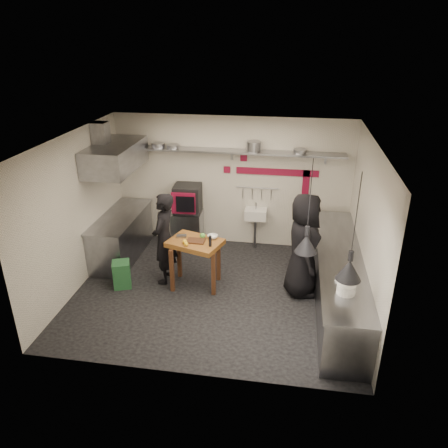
# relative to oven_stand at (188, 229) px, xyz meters

# --- Properties ---
(floor) EXTENTS (5.00, 5.00, 0.00)m
(floor) POSITION_rel_oven_stand_xyz_m (0.91, -1.76, -0.40)
(floor) COLOR black
(floor) RESTS_ON ground
(ceiling) EXTENTS (5.00, 5.00, 0.00)m
(ceiling) POSITION_rel_oven_stand_xyz_m (0.91, -1.76, 2.40)
(ceiling) COLOR beige
(ceiling) RESTS_ON floor
(wall_back) EXTENTS (5.00, 0.04, 2.80)m
(wall_back) POSITION_rel_oven_stand_xyz_m (0.91, 0.34, 1.00)
(wall_back) COLOR silver
(wall_back) RESTS_ON floor
(wall_front) EXTENTS (5.00, 0.04, 2.80)m
(wall_front) POSITION_rel_oven_stand_xyz_m (0.91, -3.86, 1.00)
(wall_front) COLOR silver
(wall_front) RESTS_ON floor
(wall_left) EXTENTS (0.04, 4.20, 2.80)m
(wall_left) POSITION_rel_oven_stand_xyz_m (-1.59, -1.76, 1.00)
(wall_left) COLOR silver
(wall_left) RESTS_ON floor
(wall_right) EXTENTS (0.04, 4.20, 2.80)m
(wall_right) POSITION_rel_oven_stand_xyz_m (3.41, -1.76, 1.00)
(wall_right) COLOR silver
(wall_right) RESTS_ON floor
(red_band_horiz) EXTENTS (1.70, 0.02, 0.14)m
(red_band_horiz) POSITION_rel_oven_stand_xyz_m (1.86, 0.32, 1.28)
(red_band_horiz) COLOR maroon
(red_band_horiz) RESTS_ON wall_back
(red_band_vert) EXTENTS (0.14, 0.02, 1.10)m
(red_band_vert) POSITION_rel_oven_stand_xyz_m (2.46, 0.32, 0.80)
(red_band_vert) COLOR maroon
(red_band_vert) RESTS_ON wall_back
(red_tile_a) EXTENTS (0.14, 0.02, 0.14)m
(red_tile_a) POSITION_rel_oven_stand_xyz_m (1.16, 0.32, 1.55)
(red_tile_a) COLOR maroon
(red_tile_a) RESTS_ON wall_back
(red_tile_b) EXTENTS (0.14, 0.02, 0.14)m
(red_tile_b) POSITION_rel_oven_stand_xyz_m (0.81, 0.32, 1.28)
(red_tile_b) COLOR maroon
(red_tile_b) RESTS_ON wall_back
(back_shelf) EXTENTS (4.60, 0.34, 0.04)m
(back_shelf) POSITION_rel_oven_stand_xyz_m (0.91, 0.16, 1.72)
(back_shelf) COLOR slate
(back_shelf) RESTS_ON wall_back
(shelf_bracket_left) EXTENTS (0.04, 0.06, 0.24)m
(shelf_bracket_left) POSITION_rel_oven_stand_xyz_m (-0.99, 0.31, 1.62)
(shelf_bracket_left) COLOR slate
(shelf_bracket_left) RESTS_ON wall_back
(shelf_bracket_mid) EXTENTS (0.04, 0.06, 0.24)m
(shelf_bracket_mid) POSITION_rel_oven_stand_xyz_m (0.91, 0.31, 1.62)
(shelf_bracket_mid) COLOR slate
(shelf_bracket_mid) RESTS_ON wall_back
(shelf_bracket_right) EXTENTS (0.04, 0.06, 0.24)m
(shelf_bracket_right) POSITION_rel_oven_stand_xyz_m (2.81, 0.31, 1.62)
(shelf_bracket_right) COLOR slate
(shelf_bracket_right) RESTS_ON wall_back
(pan_far_left) EXTENTS (0.30, 0.30, 0.09)m
(pan_far_left) POSITION_rel_oven_stand_xyz_m (-0.60, 0.16, 1.79)
(pan_far_left) COLOR slate
(pan_far_left) RESTS_ON back_shelf
(pan_mid_left) EXTENTS (0.31, 0.31, 0.07)m
(pan_mid_left) POSITION_rel_oven_stand_xyz_m (-0.29, 0.16, 1.78)
(pan_mid_left) COLOR slate
(pan_mid_left) RESTS_ON back_shelf
(stock_pot) EXTENTS (0.30, 0.30, 0.20)m
(stock_pot) POSITION_rel_oven_stand_xyz_m (1.38, 0.16, 1.84)
(stock_pot) COLOR slate
(stock_pot) RESTS_ON back_shelf
(pan_right) EXTENTS (0.30, 0.30, 0.08)m
(pan_right) POSITION_rel_oven_stand_xyz_m (2.30, 0.16, 1.78)
(pan_right) COLOR slate
(pan_right) RESTS_ON back_shelf
(oven_stand) EXTENTS (0.65, 0.60, 0.80)m
(oven_stand) POSITION_rel_oven_stand_xyz_m (0.00, 0.00, 0.00)
(oven_stand) COLOR slate
(oven_stand) RESTS_ON floor
(combi_oven) EXTENTS (0.58, 0.55, 0.58)m
(combi_oven) POSITION_rel_oven_stand_xyz_m (0.01, 0.06, 0.69)
(combi_oven) COLOR black
(combi_oven) RESTS_ON oven_stand
(oven_door) EXTENTS (0.51, 0.05, 0.46)m
(oven_door) POSITION_rel_oven_stand_xyz_m (-0.01, -0.25, 0.69)
(oven_door) COLOR maroon
(oven_door) RESTS_ON combi_oven
(oven_glass) EXTENTS (0.38, 0.03, 0.34)m
(oven_glass) POSITION_rel_oven_stand_xyz_m (0.04, -0.30, 0.69)
(oven_glass) COLOR black
(oven_glass) RESTS_ON oven_door
(hand_sink) EXTENTS (0.46, 0.34, 0.22)m
(hand_sink) POSITION_rel_oven_stand_xyz_m (1.46, 0.16, 0.38)
(hand_sink) COLOR silver
(hand_sink) RESTS_ON wall_back
(sink_tap) EXTENTS (0.03, 0.03, 0.14)m
(sink_tap) POSITION_rel_oven_stand_xyz_m (1.46, 0.16, 0.56)
(sink_tap) COLOR slate
(sink_tap) RESTS_ON hand_sink
(sink_drain) EXTENTS (0.06, 0.06, 0.66)m
(sink_drain) POSITION_rel_oven_stand_xyz_m (1.46, 0.12, -0.06)
(sink_drain) COLOR slate
(sink_drain) RESTS_ON floor
(utensil_rail) EXTENTS (0.90, 0.02, 0.02)m
(utensil_rail) POSITION_rel_oven_stand_xyz_m (1.46, 0.30, 0.92)
(utensil_rail) COLOR slate
(utensil_rail) RESTS_ON wall_back
(counter_right) EXTENTS (0.70, 3.80, 0.90)m
(counter_right) POSITION_rel_oven_stand_xyz_m (3.06, -1.76, 0.05)
(counter_right) COLOR slate
(counter_right) RESTS_ON floor
(counter_right_top) EXTENTS (0.76, 3.90, 0.03)m
(counter_right_top) POSITION_rel_oven_stand_xyz_m (3.06, -1.76, 0.52)
(counter_right_top) COLOR slate
(counter_right_top) RESTS_ON counter_right
(plate_stack) EXTENTS (0.34, 0.34, 0.15)m
(plate_stack) POSITION_rel_oven_stand_xyz_m (3.03, -2.91, 0.61)
(plate_stack) COLOR silver
(plate_stack) RESTS_ON counter_right_top
(small_bowl_right) EXTENTS (0.21, 0.21, 0.05)m
(small_bowl_right) POSITION_rel_oven_stand_xyz_m (3.01, -2.56, 0.56)
(small_bowl_right) COLOR silver
(small_bowl_right) RESTS_ON counter_right_top
(counter_left) EXTENTS (0.70, 1.90, 0.90)m
(counter_left) POSITION_rel_oven_stand_xyz_m (-1.24, -0.71, 0.05)
(counter_left) COLOR slate
(counter_left) RESTS_ON floor
(counter_left_top) EXTENTS (0.76, 2.00, 0.03)m
(counter_left_top) POSITION_rel_oven_stand_xyz_m (-1.24, -0.71, 0.52)
(counter_left_top) COLOR slate
(counter_left_top) RESTS_ON counter_left
(extractor_hood) EXTENTS (0.78, 1.60, 0.50)m
(extractor_hood) POSITION_rel_oven_stand_xyz_m (-1.19, -0.71, 1.75)
(extractor_hood) COLOR slate
(extractor_hood) RESTS_ON ceiling
(hood_duct) EXTENTS (0.28, 0.28, 0.50)m
(hood_duct) POSITION_rel_oven_stand_xyz_m (-1.44, -0.71, 2.15)
(hood_duct) COLOR slate
(hood_duct) RESTS_ON ceiling
(green_bin) EXTENTS (0.40, 0.40, 0.50)m
(green_bin) POSITION_rel_oven_stand_xyz_m (-0.81, -1.83, -0.15)
(green_bin) COLOR #21562D
(green_bin) RESTS_ON floor
(prep_table) EXTENTS (1.07, 0.89, 0.92)m
(prep_table) POSITION_rel_oven_stand_xyz_m (0.53, -1.58, 0.06)
(prep_table) COLOR brown
(prep_table) RESTS_ON floor
(cutting_board) EXTENTS (0.32, 0.23, 0.02)m
(cutting_board) POSITION_rel_oven_stand_xyz_m (0.55, -1.60, 0.53)
(cutting_board) COLOR #452615
(cutting_board) RESTS_ON prep_table
(pepper_mill) EXTENTS (0.05, 0.05, 0.20)m
(pepper_mill) POSITION_rel_oven_stand_xyz_m (0.84, -1.75, 0.62)
(pepper_mill) COLOR black
(pepper_mill) RESTS_ON prep_table
(lemon_a) EXTENTS (0.10, 0.10, 0.08)m
(lemon_a) POSITION_rel_oven_stand_xyz_m (0.38, -1.72, 0.56)
(lemon_a) COLOR gold
(lemon_a) RESTS_ON prep_table
(lemon_b) EXTENTS (0.10, 0.10, 0.08)m
(lemon_b) POSITION_rel_oven_stand_xyz_m (0.42, -1.80, 0.56)
(lemon_b) COLOR gold
(lemon_b) RESTS_ON prep_table
(veg_ball) EXTENTS (0.13, 0.13, 0.10)m
(veg_ball) POSITION_rel_oven_stand_xyz_m (0.64, -1.45, 0.57)
(veg_ball) COLOR #4B9336
(veg_ball) RESTS_ON prep_table
(steel_tray) EXTENTS (0.20, 0.16, 0.03)m
(steel_tray) POSITION_rel_oven_stand_xyz_m (0.25, -1.46, 0.54)
(steel_tray) COLOR slate
(steel_tray) RESTS_ON prep_table
(bowl) EXTENTS (0.25, 0.25, 0.06)m
(bowl) POSITION_rel_oven_stand_xyz_m (0.82, -1.43, 0.55)
(bowl) COLOR silver
(bowl) RESTS_ON prep_table
(heat_lamp_near) EXTENTS (0.37, 0.37, 1.41)m
(heat_lamp_near) POSITION_rel_oven_stand_xyz_m (2.44, -2.60, 1.69)
(heat_lamp_near) COLOR black
(heat_lamp_near) RESTS_ON ceiling
(heat_lamp_far) EXTENTS (0.43, 0.43, 1.52)m
(heat_lamp_far) POSITION_rel_oven_stand_xyz_m (3.01, -3.11, 1.64)
(heat_lamp_far) COLOR black
(heat_lamp_far) RESTS_ON ceiling
(chef_left) EXTENTS (0.47, 0.67, 1.75)m
(chef_left) POSITION_rel_oven_stand_xyz_m (-0.07, -1.49, 0.47)
(chef_left) COLOR black
(chef_left) RESTS_ON floor
(chef_right) EXTENTS (0.70, 0.99, 1.89)m
(chef_right) POSITION_rel_oven_stand_xyz_m (2.44, -1.51, 0.55)
(chef_right) COLOR black
(chef_right) RESTS_ON floor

